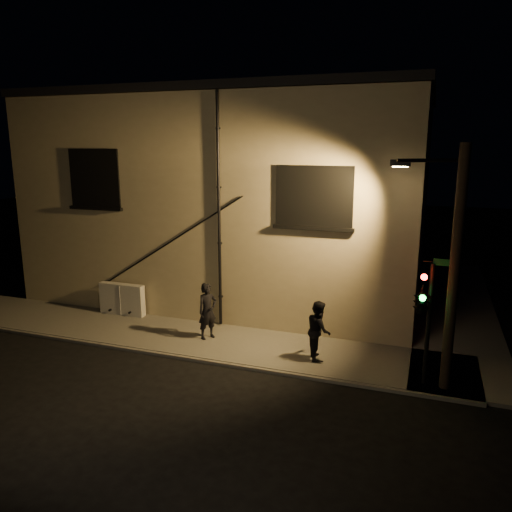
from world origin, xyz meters
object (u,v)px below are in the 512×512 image
at_px(streetlamp_pole, 450,264).
at_px(pedestrian_a, 208,311).
at_px(utility_cabinet, 122,299).
at_px(traffic_signal, 422,301).
at_px(pedestrian_b, 319,330).

bearing_deg(streetlamp_pole, pedestrian_a, 172.30).
relative_size(utility_cabinet, traffic_signal, 0.52).
height_order(pedestrian_b, streetlamp_pole, streetlamp_pole).
bearing_deg(pedestrian_b, streetlamp_pole, -121.30).
distance_m(utility_cabinet, traffic_signal, 11.50).
height_order(pedestrian_a, streetlamp_pole, streetlamp_pole).
bearing_deg(traffic_signal, streetlamp_pole, 10.56).
distance_m(pedestrian_a, pedestrian_b, 3.97).
bearing_deg(streetlamp_pole, utility_cabinet, 169.67).
bearing_deg(pedestrian_a, utility_cabinet, 108.90).
xyz_separation_m(utility_cabinet, streetlamp_pole, (11.75, -2.14, 2.87)).
bearing_deg(pedestrian_b, utility_cabinet, 58.62).
xyz_separation_m(pedestrian_b, traffic_signal, (2.97, -0.77, 1.49)).
bearing_deg(traffic_signal, utility_cabinet, 168.53).
distance_m(pedestrian_a, traffic_signal, 7.16).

